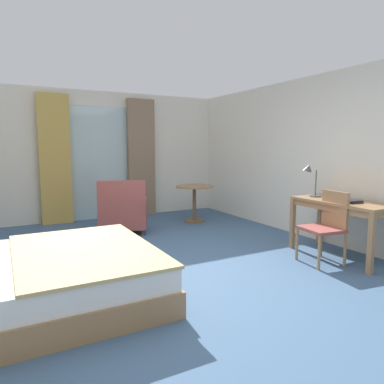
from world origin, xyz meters
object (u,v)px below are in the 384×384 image
closed_book (350,201)px  armchair_by_window (124,212)px  desk_chair (327,223)px  round_cafe_table (194,195)px  desk_lamp (310,175)px  writing_desk (343,208)px  bed (43,277)px

closed_book → armchair_by_window: bearing=137.3°
desk_chair → closed_book: bearing=-10.6°
round_cafe_table → closed_book: bearing=-78.7°
desk_lamp → armchair_by_window: size_ratio=0.48×
armchair_by_window → desk_chair: bearing=-56.8°
writing_desk → desk_chair: 0.42m
round_cafe_table → desk_chair: bearing=-84.7°
writing_desk → round_cafe_table: 2.96m
bed → armchair_by_window: (1.50, 2.29, 0.11)m
bed → armchair_by_window: size_ratio=2.03×
armchair_by_window → closed_book: bearing=-52.8°
writing_desk → armchair_by_window: bearing=129.2°
writing_desk → desk_chair: (-0.38, -0.07, -0.15)m
round_cafe_table → desk_lamp: bearing=-76.0°
bed → desk_chair: 3.32m
writing_desk → bed: bearing=174.4°
writing_desk → closed_book: closed_book is taller
writing_desk → round_cafe_table: writing_desk is taller
writing_desk → closed_book: size_ratio=5.36×
closed_book → round_cafe_table: size_ratio=0.33×
desk_lamp → closed_book: (0.02, -0.66, -0.29)m
armchair_by_window → round_cafe_table: armchair_by_window is taller
bed → writing_desk: bearing=-5.6°
bed → closed_book: bed is taller
writing_desk → closed_book: 0.18m
desk_chair → closed_book: (0.33, -0.06, 0.26)m
desk_lamp → desk_chair: bearing=-118.0°
bed → round_cafe_table: bearing=40.0°
desk_chair → desk_lamp: desk_lamp is taller
round_cafe_table → armchair_by_window: bearing=-171.1°
desk_chair → bed: bearing=172.5°
armchair_by_window → round_cafe_table: 1.53m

